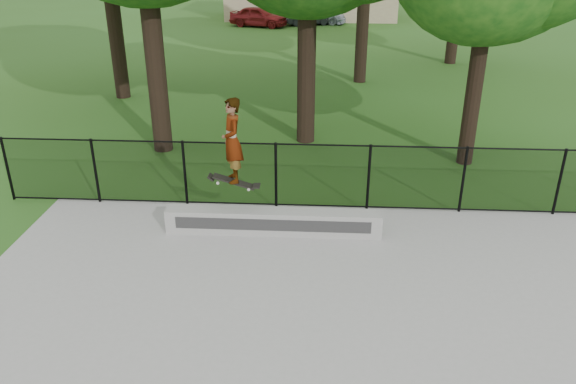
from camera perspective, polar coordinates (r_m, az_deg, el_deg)
name	(u,v)px	position (r m, az deg, el deg)	size (l,w,h in m)	color
grind_ledge	(273,222)	(11.29, -1.50, -3.02)	(4.32, 0.40, 0.49)	#A8A8A3
car_a	(259,17)	(38.84, -3.01, 17.37)	(1.53, 3.79, 1.30)	maroon
car_b	(309,17)	(39.55, 2.10, 17.35)	(1.12, 2.92, 1.06)	black
car_c	(316,14)	(40.40, 2.87, 17.59)	(1.68, 3.81, 1.20)	#A8B4BE
skater_airborne	(232,142)	(10.70, -5.69, 5.05)	(0.81, 0.70, 1.84)	black
chainlink_fence	(369,177)	(12.17, 8.19, 1.47)	(16.06, 0.06, 1.50)	black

